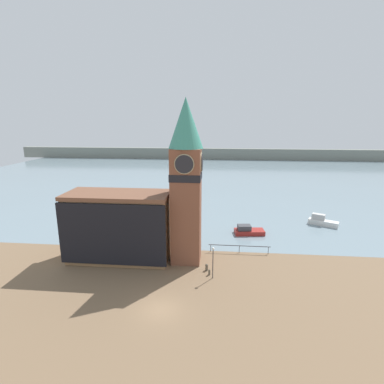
{
  "coord_description": "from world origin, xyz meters",
  "views": [
    {
      "loc": [
        5.54,
        -25.55,
        18.33
      ],
      "look_at": [
        2.37,
        8.21,
        10.01
      ],
      "focal_mm": 28.0,
      "sensor_mm": 36.0,
      "label": 1
    }
  ],
  "objects_px": {
    "boat_near": "(248,231)",
    "mooring_bollard_near": "(207,267)",
    "boat_far": "(322,221)",
    "lamp_post": "(213,257)",
    "pier_building": "(119,226)",
    "clock_tower": "(186,178)",
    "mooring_bollard_far": "(209,272)"
  },
  "relations": [
    {
      "from": "boat_near",
      "to": "mooring_bollard_near",
      "type": "xyz_separation_m",
      "value": [
        -6.17,
        -12.73,
        -0.08
      ]
    },
    {
      "from": "mooring_bollard_near",
      "to": "boat_far",
      "type": "bearing_deg",
      "value": 43.0
    },
    {
      "from": "boat_far",
      "to": "lamp_post",
      "type": "relative_size",
      "value": 1.3
    },
    {
      "from": "pier_building",
      "to": "boat_far",
      "type": "height_order",
      "value": "pier_building"
    },
    {
      "from": "boat_far",
      "to": "mooring_bollard_near",
      "type": "bearing_deg",
      "value": -109.56
    },
    {
      "from": "pier_building",
      "to": "boat_far",
      "type": "distance_m",
      "value": 35.4
    },
    {
      "from": "clock_tower",
      "to": "boat_near",
      "type": "distance_m",
      "value": 17.12
    },
    {
      "from": "pier_building",
      "to": "mooring_bollard_far",
      "type": "relative_size",
      "value": 18.7
    },
    {
      "from": "clock_tower",
      "to": "mooring_bollard_far",
      "type": "distance_m",
      "value": 11.77
    },
    {
      "from": "clock_tower",
      "to": "boat_near",
      "type": "height_order",
      "value": "clock_tower"
    },
    {
      "from": "boat_near",
      "to": "clock_tower",
      "type": "bearing_deg",
      "value": -138.06
    },
    {
      "from": "pier_building",
      "to": "lamp_post",
      "type": "height_order",
      "value": "pier_building"
    },
    {
      "from": "clock_tower",
      "to": "mooring_bollard_near",
      "type": "distance_m",
      "value": 11.31
    },
    {
      "from": "mooring_bollard_far",
      "to": "boat_far",
      "type": "bearing_deg",
      "value": 45.19
    },
    {
      "from": "pier_building",
      "to": "boat_near",
      "type": "height_order",
      "value": "pier_building"
    },
    {
      "from": "mooring_bollard_near",
      "to": "lamp_post",
      "type": "height_order",
      "value": "lamp_post"
    },
    {
      "from": "mooring_bollard_far",
      "to": "lamp_post",
      "type": "bearing_deg",
      "value": -59.61
    },
    {
      "from": "clock_tower",
      "to": "boat_far",
      "type": "relative_size",
      "value": 4.13
    },
    {
      "from": "mooring_bollard_near",
      "to": "mooring_bollard_far",
      "type": "relative_size",
      "value": 1.2
    },
    {
      "from": "clock_tower",
      "to": "pier_building",
      "type": "bearing_deg",
      "value": -177.3
    },
    {
      "from": "pier_building",
      "to": "boat_near",
      "type": "distance_m",
      "value": 21.12
    },
    {
      "from": "clock_tower",
      "to": "pier_building",
      "type": "xyz_separation_m",
      "value": [
        -8.91,
        -0.42,
        -6.53
      ]
    },
    {
      "from": "mooring_bollard_far",
      "to": "lamp_post",
      "type": "relative_size",
      "value": 0.19
    },
    {
      "from": "boat_far",
      "to": "lamp_post",
      "type": "distance_m",
      "value": 27.58
    },
    {
      "from": "boat_far",
      "to": "mooring_bollard_far",
      "type": "bearing_deg",
      "value": -107.37
    },
    {
      "from": "boat_far",
      "to": "clock_tower",
      "type": "bearing_deg",
      "value": -117.69
    },
    {
      "from": "clock_tower",
      "to": "boat_far",
      "type": "distance_m",
      "value": 29.22
    },
    {
      "from": "clock_tower",
      "to": "boat_far",
      "type": "height_order",
      "value": "clock_tower"
    },
    {
      "from": "clock_tower",
      "to": "lamp_post",
      "type": "bearing_deg",
      "value": -51.06
    },
    {
      "from": "boat_near",
      "to": "boat_far",
      "type": "xyz_separation_m",
      "value": [
        13.43,
        5.55,
        0.15
      ]
    },
    {
      "from": "pier_building",
      "to": "mooring_bollard_near",
      "type": "height_order",
      "value": "pier_building"
    },
    {
      "from": "boat_near",
      "to": "pier_building",
      "type": "bearing_deg",
      "value": -155.95
    }
  ]
}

